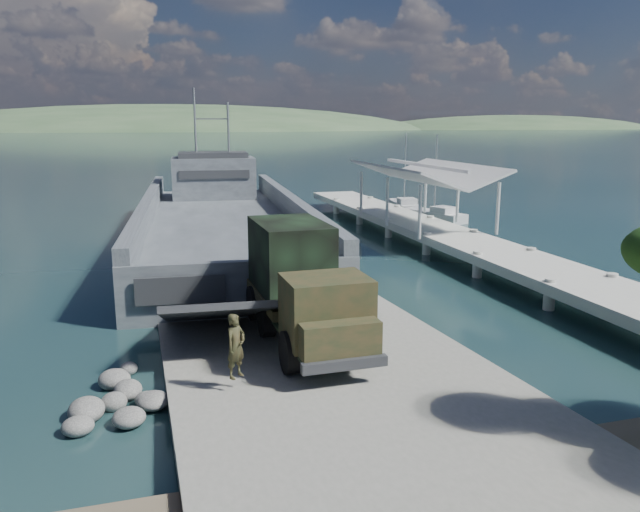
{
  "coord_description": "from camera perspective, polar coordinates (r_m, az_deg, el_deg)",
  "views": [
    {
      "loc": [
        -5.49,
        -18.11,
        8.02
      ],
      "look_at": [
        1.62,
        6.0,
        2.57
      ],
      "focal_mm": 35.0,
      "sensor_mm": 36.0,
      "label": 1
    }
  ],
  "objects": [
    {
      "name": "pier",
      "position": [
        41.75,
        10.08,
        3.19
      ],
      "size": [
        6.4,
        44.0,
        6.1
      ],
      "color": "#B5B3AA",
      "rests_on": "ground"
    },
    {
      "name": "distant_headlands",
      "position": [
        580.82,
        -11.18,
        11.21
      ],
      "size": [
        1000.0,
        240.0,
        48.0
      ],
      "primitive_type": null,
      "color": "#355032",
      "rests_on": "ground"
    },
    {
      "name": "military_truck",
      "position": [
        21.79,
        -1.72,
        -2.58
      ],
      "size": [
        2.87,
        8.51,
        3.93
      ],
      "rotation": [
        0.0,
        0.0,
        0.01
      ],
      "color": "black",
      "rests_on": "boat_ramp"
    },
    {
      "name": "ground",
      "position": [
        20.55,
        0.4,
        -10.74
      ],
      "size": [
        1400.0,
        1400.0,
        0.0
      ],
      "primitive_type": "plane",
      "color": "#18383A",
      "rests_on": "ground"
    },
    {
      "name": "sailboat_near",
      "position": [
        52.38,
        10.51,
        3.64
      ],
      "size": [
        3.52,
        6.14,
        7.19
      ],
      "rotation": [
        0.0,
        0.0,
        0.33
      ],
      "color": "#BCBCBC",
      "rests_on": "ground"
    },
    {
      "name": "shoreline_rocks",
      "position": [
        20.28,
        -17.43,
        -11.67
      ],
      "size": [
        3.2,
        5.6,
        0.9
      ],
      "primitive_type": null,
      "color": "#4C4C4A",
      "rests_on": "ground"
    },
    {
      "name": "boat_ramp",
      "position": [
        19.58,
        1.26,
        -11.16
      ],
      "size": [
        10.0,
        18.0,
        0.5
      ],
      "primitive_type": "cube",
      "color": "gray",
      "rests_on": "ground"
    },
    {
      "name": "sailboat_far",
      "position": [
        57.77,
        7.72,
        4.52
      ],
      "size": [
        2.69,
        6.12,
        7.21
      ],
      "rotation": [
        0.0,
        0.0,
        -0.17
      ],
      "color": "#BCBCBC",
      "rests_on": "ground"
    },
    {
      "name": "soldier",
      "position": [
        18.03,
        -7.67,
        -9.31
      ],
      "size": [
        0.81,
        0.78,
        1.87
      ],
      "primitive_type": "imported",
      "rotation": [
        0.0,
        0.0,
        0.7
      ],
      "color": "#222E19",
      "rests_on": "boat_ramp"
    },
    {
      "name": "landing_craft",
      "position": [
        41.3,
        -8.99,
        2.2
      ],
      "size": [
        12.55,
        39.23,
        11.48
      ],
      "rotation": [
        0.0,
        0.0,
        -0.08
      ],
      "color": "#41474D",
      "rests_on": "ground"
    }
  ]
}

